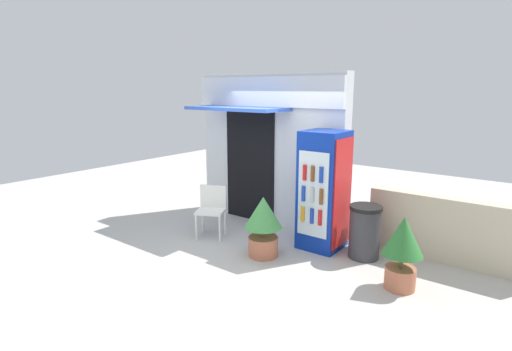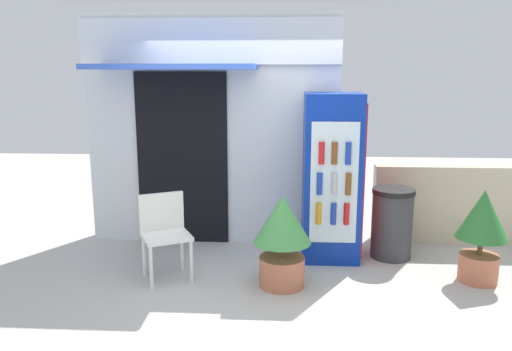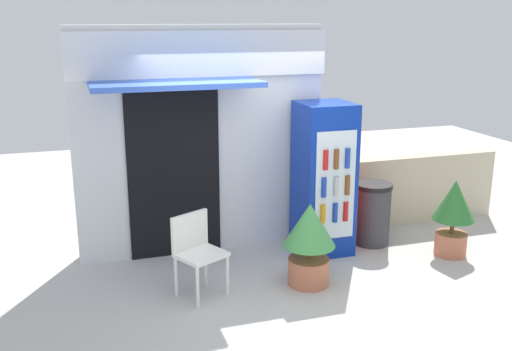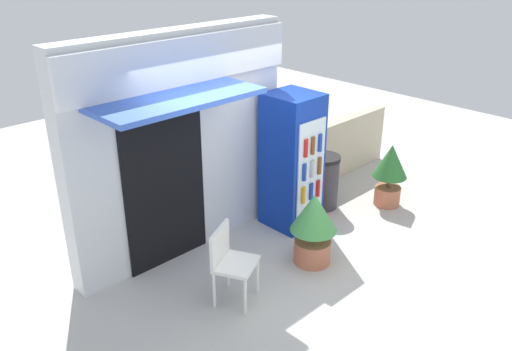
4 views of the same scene
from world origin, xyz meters
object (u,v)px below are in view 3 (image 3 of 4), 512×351
Objects in this scene: drink_cooler at (324,178)px; potted_plant_curbside at (454,211)px; potted_plant_near_shop at (309,238)px; plastic_chair at (196,247)px; trash_bin at (372,213)px.

drink_cooler is 1.95× the size of potted_plant_curbside.
potted_plant_near_shop is (-0.56, -0.87, -0.41)m from drink_cooler.
plastic_chair is at bearing -158.50° from drink_cooler.
plastic_chair is 0.91× the size of potted_plant_curbside.
plastic_chair is 2.60m from trash_bin.
potted_plant_curbside is 1.19× the size of trash_bin.
drink_cooler is 2.15× the size of plastic_chair.
potted_plant_near_shop is at bearing -122.53° from drink_cooler.
potted_plant_curbside reaches higher than trash_bin.
drink_cooler reaches higher than potted_plant_near_shop.
drink_cooler is 1.97m from plastic_chair.
plastic_chair is 0.94× the size of potted_plant_near_shop.
potted_plant_near_shop is at bearing -173.58° from potted_plant_curbside.
trash_bin is (0.71, 0.01, -0.54)m from drink_cooler.
drink_cooler is 1.11m from potted_plant_near_shop.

